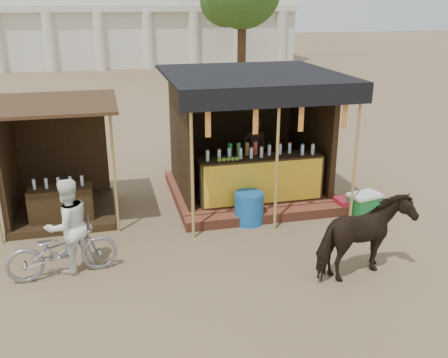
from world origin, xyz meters
TOP-DOWN VIEW (x-y plane):
  - ground at (0.00, 0.00)m, footprint 120.00×120.00m
  - main_stall at (1.01, 3.36)m, footprint 3.60×3.61m
  - secondary_stall at (-3.17, 3.24)m, footprint 2.40×2.40m
  - cow at (1.77, -0.44)m, footprint 1.74×1.15m
  - motorbike at (-2.87, 0.72)m, footprint 1.79×0.85m
  - bystander at (-2.75, 0.87)m, footprint 0.96×0.90m
  - blue_barrel at (0.59, 1.94)m, footprint 0.62×0.62m
  - red_crate at (2.71, 2.00)m, footprint 0.40×0.42m
  - cooler at (3.02, 1.77)m, footprint 0.73×0.58m
  - background_building at (-2.00, 29.94)m, footprint 26.00×7.45m

SIDE VIEW (x-z plane):
  - ground at x=0.00m, z-range 0.00..0.00m
  - red_crate at x=2.71m, z-range 0.00..0.29m
  - cooler at x=3.02m, z-range 0.00..0.46m
  - blue_barrel at x=0.59m, z-range 0.00..0.64m
  - motorbike at x=-2.87m, z-range 0.00..0.90m
  - cow at x=1.77m, z-range 0.00..1.35m
  - bystander at x=-2.75m, z-range 0.00..1.58m
  - secondary_stall at x=-3.17m, z-range -0.34..2.04m
  - main_stall at x=1.01m, z-range -0.37..2.41m
  - background_building at x=-2.00m, z-range -0.11..8.07m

